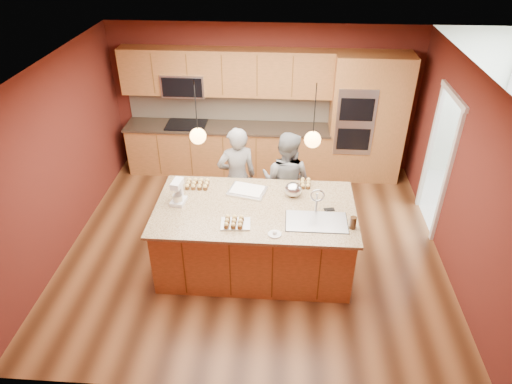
# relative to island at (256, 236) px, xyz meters

# --- Properties ---
(floor) EXTENTS (5.50, 5.50, 0.00)m
(floor) POSITION_rel_island_xyz_m (-0.06, 0.44, -0.50)
(floor) COLOR #422412
(floor) RESTS_ON ground
(ceiling) EXTENTS (5.50, 5.50, 0.00)m
(ceiling) POSITION_rel_island_xyz_m (-0.06, 0.44, 2.20)
(ceiling) COLOR white
(ceiling) RESTS_ON ground
(wall_back) EXTENTS (5.50, 0.00, 5.50)m
(wall_back) POSITION_rel_island_xyz_m (-0.06, 2.94, 0.85)
(wall_back) COLOR #551D16
(wall_back) RESTS_ON ground
(wall_front) EXTENTS (5.50, 0.00, 5.50)m
(wall_front) POSITION_rel_island_xyz_m (-0.06, -2.06, 0.85)
(wall_front) COLOR #551D16
(wall_front) RESTS_ON ground
(wall_left) EXTENTS (0.00, 5.00, 5.00)m
(wall_left) POSITION_rel_island_xyz_m (-2.81, 0.44, 0.85)
(wall_left) COLOR #551D16
(wall_left) RESTS_ON ground
(wall_right) EXTENTS (0.00, 5.00, 5.00)m
(wall_right) POSITION_rel_island_xyz_m (2.69, 0.44, 0.85)
(wall_right) COLOR #551D16
(wall_right) RESTS_ON ground
(cabinet_run) EXTENTS (3.74, 0.64, 2.30)m
(cabinet_run) POSITION_rel_island_xyz_m (-0.74, 2.69, 0.48)
(cabinet_run) COLOR brown
(cabinet_run) RESTS_ON floor
(oven_column) EXTENTS (1.30, 0.62, 2.30)m
(oven_column) POSITION_rel_island_xyz_m (1.78, 2.64, 0.65)
(oven_column) COLOR brown
(oven_column) RESTS_ON floor
(doorway_trim) EXTENTS (0.08, 1.11, 2.20)m
(doorway_trim) POSITION_rel_island_xyz_m (2.67, 1.24, 0.55)
(doorway_trim) COLOR silver
(doorway_trim) RESTS_ON wall_right
(pendant_left) EXTENTS (0.20, 0.20, 0.80)m
(pendant_left) POSITION_rel_island_xyz_m (-0.71, 0.00, 1.50)
(pendant_left) COLOR black
(pendant_left) RESTS_ON ceiling
(pendant_right) EXTENTS (0.20, 0.20, 0.80)m
(pendant_right) POSITION_rel_island_xyz_m (0.68, 0.00, 1.50)
(pendant_right) COLOR black
(pendant_right) RESTS_ON ceiling
(island) EXTENTS (2.66, 1.49, 1.36)m
(island) POSITION_rel_island_xyz_m (0.00, 0.00, 0.00)
(island) COLOR brown
(island) RESTS_ON floor
(person_left) EXTENTS (0.70, 0.57, 1.66)m
(person_left) POSITION_rel_island_xyz_m (-0.36, 1.00, 0.33)
(person_left) COLOR black
(person_left) RESTS_ON floor
(person_right) EXTENTS (0.94, 0.83, 1.61)m
(person_right) POSITION_rel_island_xyz_m (0.38, 1.00, 0.30)
(person_right) COLOR gray
(person_right) RESTS_ON floor
(stand_mixer) EXTENTS (0.21, 0.27, 0.34)m
(stand_mixer) POSITION_rel_island_xyz_m (-1.05, 0.06, 0.62)
(stand_mixer) COLOR white
(stand_mixer) RESTS_ON island
(sheet_cake) EXTENTS (0.58, 0.48, 0.05)m
(sheet_cake) POSITION_rel_island_xyz_m (-0.15, 0.38, 0.50)
(sheet_cake) COLOR white
(sheet_cake) RESTS_ON island
(cooling_rack) EXTENTS (0.39, 0.29, 0.02)m
(cooling_rack) POSITION_rel_island_xyz_m (-0.23, -0.39, 0.49)
(cooling_rack) COLOR #B0B2B8
(cooling_rack) RESTS_ON island
(mixing_bowl) EXTENTS (0.24, 0.24, 0.20)m
(mixing_bowl) POSITION_rel_island_xyz_m (0.49, 0.34, 0.58)
(mixing_bowl) COLOR silver
(mixing_bowl) RESTS_ON island
(plate) EXTENTS (0.17, 0.17, 0.01)m
(plate) POSITION_rel_island_xyz_m (0.27, -0.56, 0.49)
(plate) COLOR silver
(plate) RESTS_ON island
(tumbler) EXTENTS (0.08, 0.08, 0.16)m
(tumbler) POSITION_rel_island_xyz_m (1.22, -0.36, 0.56)
(tumbler) COLOR #362211
(tumbler) RESTS_ON island
(phone) EXTENTS (0.15, 0.10, 0.01)m
(phone) POSITION_rel_island_xyz_m (0.96, 0.02, 0.49)
(phone) COLOR black
(phone) RESTS_ON island
(cupcakes_left) EXTENTS (0.34, 0.26, 0.08)m
(cupcakes_left) POSITION_rel_island_xyz_m (-0.87, 0.48, 0.52)
(cupcakes_left) COLOR #DDB965
(cupcakes_left) RESTS_ON island
(cupcakes_rack) EXTENTS (0.25, 0.25, 0.08)m
(cupcakes_rack) POSITION_rel_island_xyz_m (-0.25, -0.40, 0.53)
(cupcakes_rack) COLOR #DDB965
(cupcakes_rack) RESTS_ON island
(cupcakes_right) EXTENTS (0.17, 0.25, 0.07)m
(cupcakes_right) POSITION_rel_island_xyz_m (0.66, 0.61, 0.52)
(cupcakes_right) COLOR #DDB965
(cupcakes_right) RESTS_ON island
(dryer) EXTENTS (0.61, 0.62, 0.91)m
(dryer) POSITION_rel_island_xyz_m (4.13, 1.94, -0.04)
(dryer) COLOR white
(dryer) RESTS_ON floor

